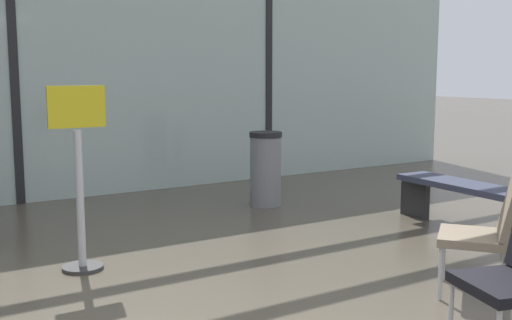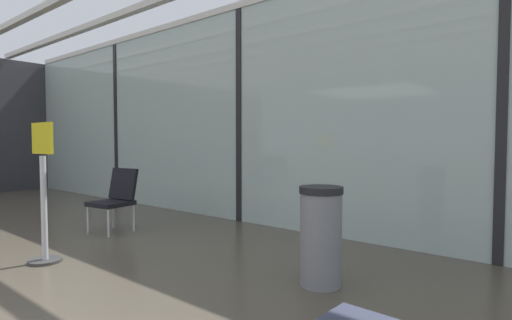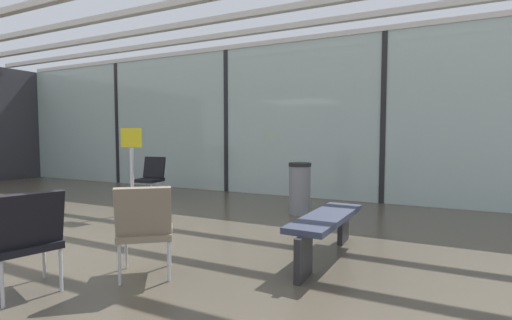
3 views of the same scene
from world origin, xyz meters
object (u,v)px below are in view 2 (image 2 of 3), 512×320
(parked_airplane, at_px, (394,113))
(info_sign, at_px, (44,197))
(trash_bin, at_px, (321,236))
(lounge_chair_3, at_px, (116,196))

(parked_airplane, relative_size, info_sign, 8.23)
(trash_bin, distance_m, info_sign, 2.83)
(lounge_chair_3, height_order, info_sign, info_sign)
(lounge_chair_3, bearing_deg, parked_airplane, 71.84)
(parked_airplane, distance_m, info_sign, 8.45)
(lounge_chair_3, distance_m, info_sign, 1.45)
(parked_airplane, xyz_separation_m, lounge_chair_3, (-1.24, -7.09, -1.47))
(lounge_chair_3, bearing_deg, trash_bin, -8.35)
(parked_airplane, height_order, info_sign, parked_airplane)
(parked_airplane, height_order, lounge_chair_3, parked_airplane)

